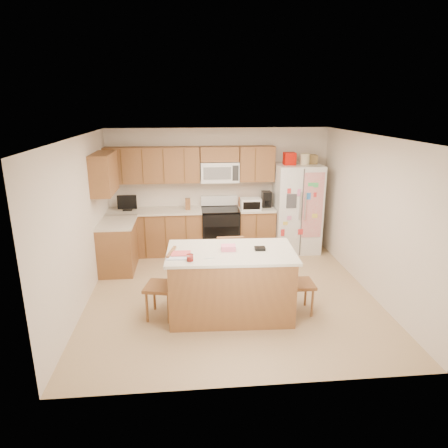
{
  "coord_description": "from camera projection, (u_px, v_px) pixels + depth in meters",
  "views": [
    {
      "loc": [
        -0.66,
        -5.86,
        2.95
      ],
      "look_at": [
        -0.07,
        0.35,
        1.07
      ],
      "focal_mm": 32.0,
      "sensor_mm": 36.0,
      "label": 1
    }
  ],
  "objects": [
    {
      "name": "windsor_chair_right",
      "position": [
        298.0,
        283.0,
        5.8
      ],
      "size": [
        0.4,
        0.42,
        0.96
      ],
      "color": "#966234",
      "rests_on": "ground"
    },
    {
      "name": "refrigerator",
      "position": [
        297.0,
        207.0,
        8.16
      ],
      "size": [
        0.9,
        0.79,
        2.04
      ],
      "color": "white",
      "rests_on": "ground"
    },
    {
      "name": "island",
      "position": [
        231.0,
        283.0,
        5.73
      ],
      "size": [
        1.83,
        1.11,
        1.07
      ],
      "color": "#966234",
      "rests_on": "ground"
    },
    {
      "name": "windsor_chair_back",
      "position": [
        229.0,
        265.0,
        6.4
      ],
      "size": [
        0.44,
        0.42,
        1.0
      ],
      "color": "#966234",
      "rests_on": "ground"
    },
    {
      "name": "cabinetry",
      "position": [
        171.0,
        212.0,
        7.85
      ],
      "size": [
        3.36,
        1.56,
        2.15
      ],
      "color": "#966234",
      "rests_on": "ground"
    },
    {
      "name": "room_shell",
      "position": [
        231.0,
        207.0,
        6.08
      ],
      "size": [
        4.6,
        4.6,
        2.52
      ],
      "color": "beige",
      "rests_on": "ground"
    },
    {
      "name": "windsor_chair_left",
      "position": [
        162.0,
        286.0,
        5.65
      ],
      "size": [
        0.5,
        0.52,
        1.02
      ],
      "color": "#966234",
      "rests_on": "ground"
    },
    {
      "name": "stove",
      "position": [
        220.0,
        230.0,
        8.21
      ],
      "size": [
        0.76,
        0.65,
        1.13
      ],
      "color": "black",
      "rests_on": "ground"
    },
    {
      "name": "ground",
      "position": [
        230.0,
        293.0,
        6.5
      ],
      "size": [
        4.5,
        4.5,
        0.0
      ],
      "primitive_type": "plane",
      "color": "#A68952",
      "rests_on": "ground"
    }
  ]
}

